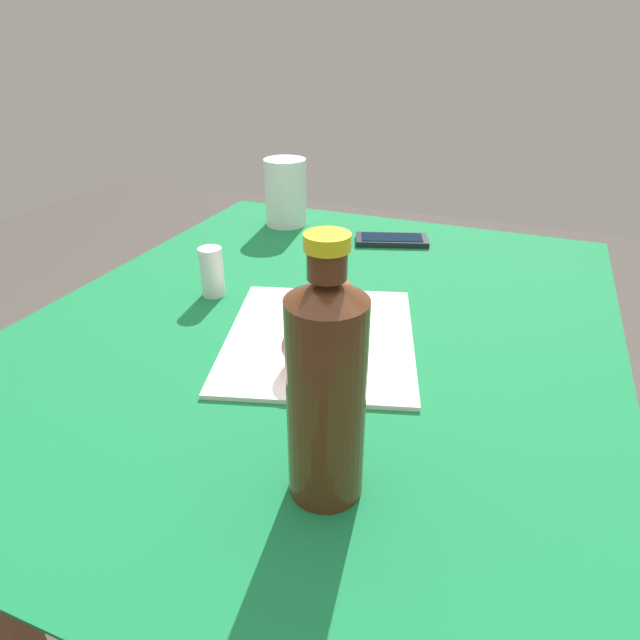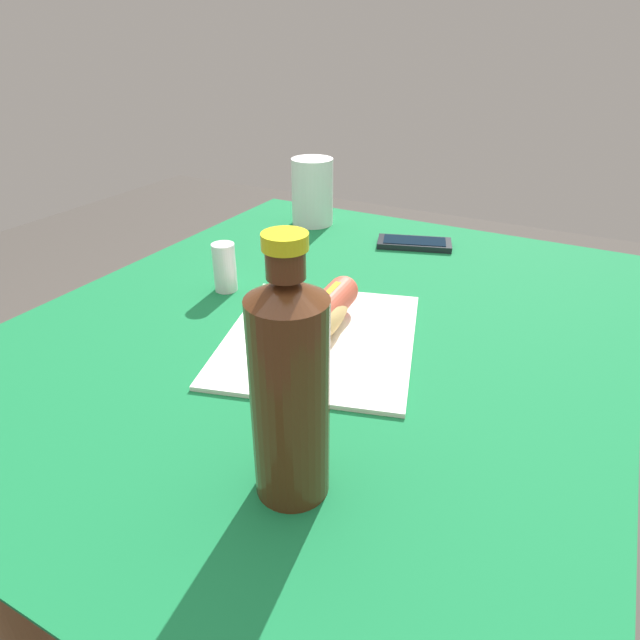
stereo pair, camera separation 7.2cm
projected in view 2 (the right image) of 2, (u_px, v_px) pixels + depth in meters
The scene contains 8 objects.
ground_plane at pixel (324, 640), 1.14m from camera, with size 6.00×6.00×0.00m, color #47423D.
dining_table at pixel (325, 410), 0.85m from camera, with size 0.99×0.80×0.77m.
paper_wrapper at pixel (320, 338), 0.73m from camera, with size 0.29×0.25×0.01m, color white.
hot_dog at pixel (320, 317), 0.71m from camera, with size 0.21×0.06×0.05m.
cell_phone at pixel (414, 243), 1.04m from camera, with size 0.10×0.15×0.01m.
soda_bottle at pixel (290, 389), 0.45m from camera, with size 0.07×0.07×0.24m.
drinking_cup at pixel (312, 192), 1.13m from camera, with size 0.09×0.09×0.14m, color white.
salt_shaker at pixel (225, 267), 0.85m from camera, with size 0.04×0.04×0.08m, color silver.
Camera 2 is at (0.61, 0.32, 1.14)m, focal length 30.48 mm.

